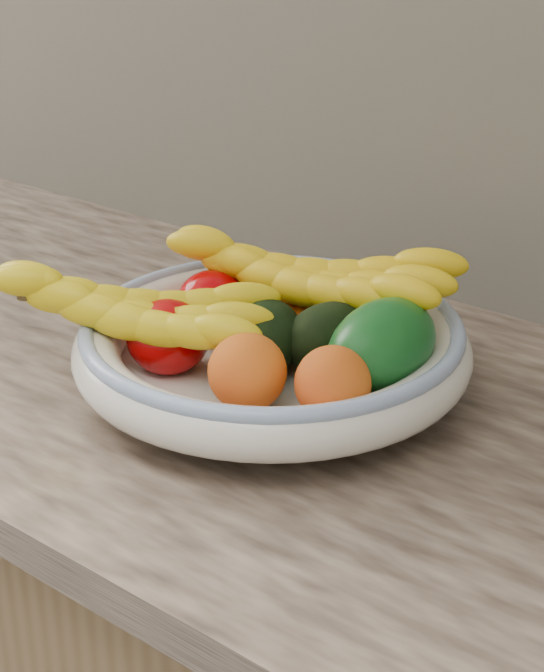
{
  "coord_description": "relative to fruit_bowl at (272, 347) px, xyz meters",
  "views": [
    {
      "loc": [
        0.56,
        0.94,
        1.38
      ],
      "look_at": [
        0.0,
        1.66,
        0.96
      ],
      "focal_mm": 55.0,
      "sensor_mm": 36.0,
      "label": 1
    }
  ],
  "objects": [
    {
      "name": "fruit_bowl",
      "position": [
        0.0,
        0.0,
        0.0
      ],
      "size": [
        0.39,
        0.39,
        0.08
      ],
      "color": "silver",
      "rests_on": "kitchen_counter"
    },
    {
      "name": "clementine_back_left",
      "position": [
        -0.04,
        0.1,
        0.01
      ],
      "size": [
        0.05,
        0.05,
        0.05
      ],
      "primitive_type": "ellipsoid",
      "rotation": [
        0.0,
        0.0,
        -0.08
      ],
      "color": "#F45705",
      "rests_on": "fruit_bowl"
    },
    {
      "name": "clementine_back_right",
      "position": [
        0.02,
        0.11,
        0.01
      ],
      "size": [
        0.07,
        0.07,
        0.05
      ],
      "primitive_type": "ellipsoid",
      "rotation": [
        0.0,
        0.0,
        0.36
      ],
      "color": "orange",
      "rests_on": "fruit_bowl"
    },
    {
      "name": "clementine_back_mid",
      "position": [
        -0.01,
        0.07,
        0.01
      ],
      "size": [
        0.06,
        0.06,
        0.04
      ],
      "primitive_type": "ellipsoid",
      "rotation": [
        0.0,
        0.0,
        0.41
      ],
      "color": "#DD5604",
      "rests_on": "fruit_bowl"
    },
    {
      "name": "clementine_extra",
      "position": [
        -0.03,
        0.06,
        0.01
      ],
      "size": [
        0.05,
        0.05,
        0.05
      ],
      "primitive_type": "ellipsoid",
      "color": "#F26005",
      "rests_on": "fruit_bowl"
    },
    {
      "name": "tomato_left",
      "position": [
        -0.1,
        0.02,
        0.01
      ],
      "size": [
        0.1,
        0.1,
        0.07
      ],
      "primitive_type": "ellipsoid",
      "rotation": [
        0.0,
        0.0,
        -0.37
      ],
      "color": "#BA0005",
      "rests_on": "fruit_bowl"
    },
    {
      "name": "tomato_near_left",
      "position": [
        -0.08,
        -0.07,
        0.01
      ],
      "size": [
        0.1,
        0.1,
        0.07
      ],
      "primitive_type": "ellipsoid",
      "rotation": [
        0.0,
        0.0,
        -0.24
      ],
      "color": "#AC0204",
      "rests_on": "fruit_bowl"
    },
    {
      "name": "avocado_center",
      "position": [
        0.0,
        -0.01,
        0.02
      ],
      "size": [
        0.11,
        0.12,
        0.07
      ],
      "primitive_type": "ellipsoid",
      "rotation": [
        0.0,
        0.0,
        0.51
      ],
      "color": "black",
      "rests_on": "fruit_bowl"
    },
    {
      "name": "avocado_right",
      "position": [
        0.05,
        0.03,
        0.02
      ],
      "size": [
        0.1,
        0.11,
        0.07
      ],
      "primitive_type": "ellipsoid",
      "rotation": [
        0.0,
        0.0,
        -0.32
      ],
      "color": "black",
      "rests_on": "fruit_bowl"
    },
    {
      "name": "green_mango",
      "position": [
        0.12,
        0.02,
        0.03
      ],
      "size": [
        0.11,
        0.13,
        0.11
      ],
      "primitive_type": "ellipsoid",
      "rotation": [
        0.0,
        0.31,
        -0.04
      ],
      "color": "#0E4D18",
      "rests_on": "fruit_bowl"
    },
    {
      "name": "peach_front",
      "position": [
        0.04,
        -0.08,
        0.02
      ],
      "size": [
        0.08,
        0.08,
        0.07
      ],
      "primitive_type": "ellipsoid",
      "rotation": [
        0.0,
        0.0,
        -0.15
      ],
      "color": "orange",
      "rests_on": "fruit_bowl"
    },
    {
      "name": "peach_right",
      "position": [
        0.11,
        -0.06,
        0.02
      ],
      "size": [
        0.08,
        0.08,
        0.07
      ],
      "primitive_type": "ellipsoid",
      "rotation": [
        0.0,
        0.0,
        -0.26
      ],
      "color": "orange",
      "rests_on": "fruit_bowl"
    },
    {
      "name": "banana_bunch_back",
      "position": [
        -0.01,
        0.07,
        0.04
      ],
      "size": [
        0.35,
        0.19,
        0.09
      ],
      "primitive_type": null,
      "rotation": [
        0.0,
        0.0,
        0.23
      ],
      "color": "yellow",
      "rests_on": "fruit_bowl"
    },
    {
      "name": "banana_bunch_front",
      "position": [
        -0.1,
        -0.09,
        0.03
      ],
      "size": [
        0.32,
        0.24,
        0.08
      ],
      "primitive_type": null,
      "rotation": [
        0.0,
        0.0,
        0.48
      ],
      "color": "yellow",
      "rests_on": "fruit_bowl"
    }
  ]
}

